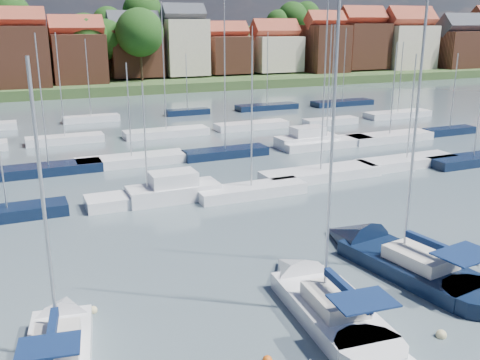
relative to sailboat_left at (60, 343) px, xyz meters
name	(u,v)px	position (x,y,z in m)	size (l,w,h in m)	color
ground	(169,143)	(15.27, 37.23, -0.36)	(260.00, 260.00, 0.00)	#3F4C55
sailboat_left	(60,343)	(0.00, 0.00, 0.00)	(3.98, 9.81, 13.06)	white
sailboat_centre	(316,297)	(11.79, -0.85, -0.01)	(3.92, 11.44, 15.27)	white
sailboat_navy	(387,256)	(17.99, 1.64, -0.02)	(5.22, 13.05, 17.52)	black
buoy_d	(441,337)	(15.32, -5.46, -0.36)	(0.47, 0.47, 0.47)	beige
buoy_e	(378,244)	(19.13, 3.97, -0.36)	(0.53, 0.53, 0.53)	#D85914
buoy_g	(419,278)	(18.30, -0.65, -0.36)	(0.51, 0.51, 0.51)	#D85914
buoy_h	(93,312)	(1.70, 2.65, -0.36)	(0.41, 0.41, 0.41)	beige
marina_field	(198,146)	(17.18, 32.38, 0.07)	(79.62, 41.41, 15.93)	white
far_shore_town	(80,56)	(17.50, 129.90, 4.24)	(212.46, 90.00, 22.27)	#3E5229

